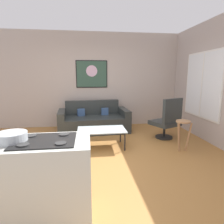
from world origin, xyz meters
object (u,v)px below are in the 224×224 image
object	(u,v)px
coffee_table	(102,131)
mixing_bowl	(12,137)
bar_stool	(183,128)
wall_painting	(92,74)
couch	(94,121)
armchair	(168,120)

from	to	relation	value
coffee_table	mixing_bowl	bearing A→B (deg)	-116.93
bar_stool	wall_painting	bearing A→B (deg)	127.88
couch	armchair	xyz separation A→B (m)	(1.76, -0.93, 0.20)
bar_stool	couch	bearing A→B (deg)	136.26
couch	armchair	world-z (taller)	armchair
coffee_table	mixing_bowl	xyz separation A→B (m)	(-1.04, -2.05, 0.56)
coffee_table	armchair	size ratio (longest dim) A/B	1.01
coffee_table	mixing_bowl	distance (m)	2.37
armchair	wall_painting	world-z (taller)	wall_painting
mixing_bowl	wall_painting	bearing A→B (deg)	77.05
couch	mixing_bowl	bearing A→B (deg)	-105.41
coffee_table	armchair	world-z (taller)	armchair
mixing_bowl	wall_painting	distance (m)	4.07
wall_painting	mixing_bowl	bearing A→B (deg)	-102.95
armchair	bar_stool	size ratio (longest dim) A/B	1.59
coffee_table	wall_painting	bearing A→B (deg)	94.29
bar_stool	mixing_bowl	distance (m)	3.17
mixing_bowl	wall_painting	world-z (taller)	wall_painting
bar_stool	mixing_bowl	size ratio (longest dim) A/B	2.14
armchair	bar_stool	bearing A→B (deg)	-90.13
couch	wall_painting	size ratio (longest dim) A/B	2.12
couch	bar_stool	size ratio (longest dim) A/B	3.08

